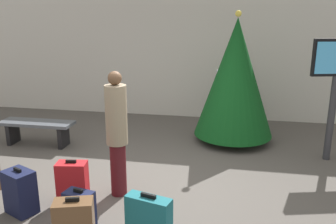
{
  "coord_description": "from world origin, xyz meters",
  "views": [
    {
      "loc": [
        1.15,
        -4.63,
        2.47
      ],
      "look_at": [
        0.1,
        0.99,
        0.9
      ],
      "focal_mm": 37.63,
      "sensor_mm": 36.0,
      "label": 1
    }
  ],
  "objects_px": {
    "flight_info_kiosk": "(336,77)",
    "suitcase_1": "(73,183)",
    "suitcase_2": "(20,192)",
    "waiting_bench": "(37,128)",
    "holiday_tree": "(235,78)",
    "traveller_0": "(117,131)",
    "suitcase_5": "(80,212)"
  },
  "relations": [
    {
      "from": "traveller_0",
      "to": "suitcase_2",
      "type": "height_order",
      "value": "traveller_0"
    },
    {
      "from": "waiting_bench",
      "to": "traveller_0",
      "type": "bearing_deg",
      "value": -36.24
    },
    {
      "from": "suitcase_5",
      "to": "holiday_tree",
      "type": "bearing_deg",
      "value": 63.72
    },
    {
      "from": "holiday_tree",
      "to": "suitcase_5",
      "type": "bearing_deg",
      "value": -116.28
    },
    {
      "from": "holiday_tree",
      "to": "traveller_0",
      "type": "distance_m",
      "value": 3.02
    },
    {
      "from": "flight_info_kiosk",
      "to": "suitcase_2",
      "type": "relative_size",
      "value": 3.43
    },
    {
      "from": "waiting_bench",
      "to": "suitcase_5",
      "type": "relative_size",
      "value": 2.65
    },
    {
      "from": "holiday_tree",
      "to": "traveller_0",
      "type": "height_order",
      "value": "holiday_tree"
    },
    {
      "from": "flight_info_kiosk",
      "to": "suitcase_2",
      "type": "xyz_separation_m",
      "value": [
        -4.31,
        -2.6,
        -1.19
      ]
    },
    {
      "from": "waiting_bench",
      "to": "suitcase_2",
      "type": "height_order",
      "value": "suitcase_2"
    },
    {
      "from": "flight_info_kiosk",
      "to": "suitcase_2",
      "type": "height_order",
      "value": "flight_info_kiosk"
    },
    {
      "from": "traveller_0",
      "to": "suitcase_2",
      "type": "relative_size",
      "value": 2.88
    },
    {
      "from": "flight_info_kiosk",
      "to": "suitcase_1",
      "type": "distance_m",
      "value": 4.53
    },
    {
      "from": "suitcase_1",
      "to": "suitcase_5",
      "type": "bearing_deg",
      "value": -58.12
    },
    {
      "from": "traveller_0",
      "to": "suitcase_1",
      "type": "distance_m",
      "value": 0.91
    },
    {
      "from": "holiday_tree",
      "to": "flight_info_kiosk",
      "type": "distance_m",
      "value": 1.8
    },
    {
      "from": "flight_info_kiosk",
      "to": "traveller_0",
      "type": "xyz_separation_m",
      "value": [
        -3.23,
        -1.89,
        -0.53
      ]
    },
    {
      "from": "suitcase_5",
      "to": "suitcase_1",
      "type": "bearing_deg",
      "value": 121.88
    },
    {
      "from": "holiday_tree",
      "to": "suitcase_1",
      "type": "distance_m",
      "value": 3.73
    },
    {
      "from": "waiting_bench",
      "to": "traveller_0",
      "type": "relative_size",
      "value": 0.82
    },
    {
      "from": "flight_info_kiosk",
      "to": "suitcase_1",
      "type": "relative_size",
      "value": 3.3
    },
    {
      "from": "traveller_0",
      "to": "suitcase_1",
      "type": "height_order",
      "value": "traveller_0"
    },
    {
      "from": "holiday_tree",
      "to": "traveller_0",
      "type": "xyz_separation_m",
      "value": [
        -1.57,
        -2.55,
        -0.35
      ]
    },
    {
      "from": "waiting_bench",
      "to": "suitcase_2",
      "type": "relative_size",
      "value": 2.35
    },
    {
      "from": "waiting_bench",
      "to": "suitcase_1",
      "type": "relative_size",
      "value": 2.26
    },
    {
      "from": "flight_info_kiosk",
      "to": "waiting_bench",
      "type": "distance_m",
      "value": 5.54
    },
    {
      "from": "traveller_0",
      "to": "suitcase_2",
      "type": "distance_m",
      "value": 1.45
    },
    {
      "from": "suitcase_1",
      "to": "suitcase_5",
      "type": "xyz_separation_m",
      "value": [
        0.35,
        -0.57,
        -0.05
      ]
    },
    {
      "from": "holiday_tree",
      "to": "flight_info_kiosk",
      "type": "xyz_separation_m",
      "value": [
        1.66,
        -0.66,
        0.18
      ]
    },
    {
      "from": "flight_info_kiosk",
      "to": "suitcase_1",
      "type": "xyz_separation_m",
      "value": [
        -3.74,
        -2.27,
        -1.18
      ]
    },
    {
      "from": "flight_info_kiosk",
      "to": "traveller_0",
      "type": "height_order",
      "value": "flight_info_kiosk"
    },
    {
      "from": "flight_info_kiosk",
      "to": "suitcase_1",
      "type": "height_order",
      "value": "flight_info_kiosk"
    }
  ]
}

